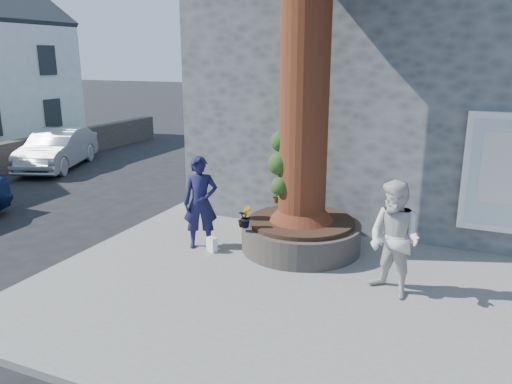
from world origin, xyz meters
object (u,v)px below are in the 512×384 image
at_px(planter, 301,234).
at_px(man, 200,203).
at_px(woman, 394,239).
at_px(car_silver, 57,149).

relative_size(planter, man, 1.27).
height_order(woman, car_silver, woman).
relative_size(woman, car_silver, 0.45).
bearing_deg(planter, car_silver, 158.18).
distance_m(planter, woman, 2.38).
height_order(man, car_silver, man).
xyz_separation_m(planter, man, (-1.82, -0.69, 0.61)).
relative_size(man, woman, 0.99).
xyz_separation_m(planter, car_silver, (-10.21, 4.09, 0.26)).
height_order(planter, car_silver, car_silver).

